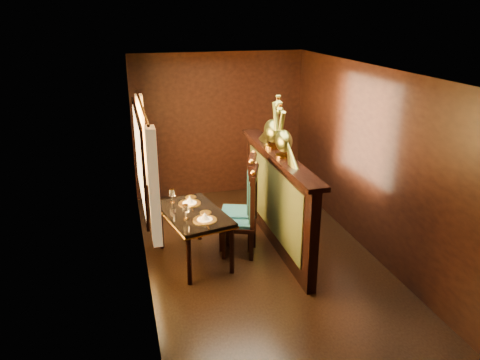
# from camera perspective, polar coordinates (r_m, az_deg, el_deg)

# --- Properties ---
(ground) EXTENTS (5.00, 5.00, 0.00)m
(ground) POSITION_cam_1_polar(r_m,az_deg,el_deg) (6.44, 2.47, -9.34)
(ground) COLOR black
(ground) RESTS_ON ground
(room_shell) EXTENTS (3.04, 5.04, 2.52)m
(room_shell) POSITION_cam_1_polar(r_m,az_deg,el_deg) (5.82, 1.84, 4.32)
(room_shell) COLOR black
(room_shell) RESTS_ON ground
(partition) EXTENTS (0.26, 2.70, 1.36)m
(partition) POSITION_cam_1_polar(r_m,az_deg,el_deg) (6.48, 4.49, -2.19)
(partition) COLOR black
(partition) RESTS_ON ground
(dining_table) EXTENTS (0.97, 1.31, 0.90)m
(dining_table) POSITION_cam_1_polar(r_m,az_deg,el_deg) (6.11, -5.71, -4.49)
(dining_table) COLOR black
(dining_table) RESTS_ON ground
(chair_left) EXTENTS (0.63, 0.64, 1.35)m
(chair_left) POSITION_cam_1_polar(r_m,az_deg,el_deg) (6.43, 0.73, -2.39)
(chair_left) COLOR black
(chair_left) RESTS_ON ground
(chair_right) EXTENTS (0.60, 0.61, 1.27)m
(chair_right) POSITION_cam_1_polar(r_m,az_deg,el_deg) (6.23, 0.99, -3.56)
(chair_right) COLOR black
(chair_right) RESTS_ON ground
(peacock_left) EXTENTS (0.22, 0.58, 0.69)m
(peacock_left) POSITION_cam_1_polar(r_m,az_deg,el_deg) (6.00, 5.38, 5.94)
(peacock_left) COLOR #1C542E
(peacock_left) RESTS_ON partition
(peacock_right) EXTENTS (0.24, 0.64, 0.76)m
(peacock_right) POSITION_cam_1_polar(r_m,az_deg,el_deg) (6.39, 4.05, 7.21)
(peacock_right) COLOR #1C542E
(peacock_right) RESTS_ON partition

